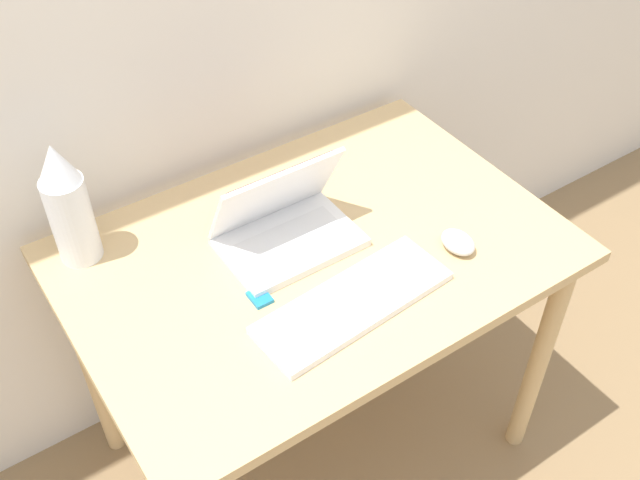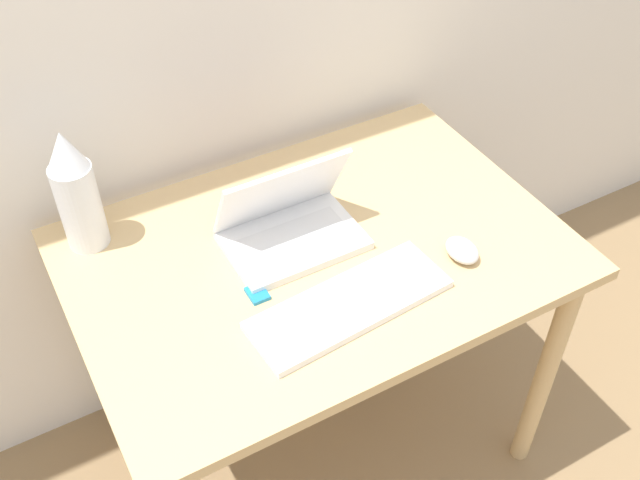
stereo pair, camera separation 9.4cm
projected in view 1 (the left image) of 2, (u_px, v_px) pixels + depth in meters
desk at (315, 282)px, 1.74m from camera, size 1.09×0.75×0.78m
laptop at (285, 225)px, 1.66m from camera, size 0.30×0.21×0.21m
keyboard at (353, 302)px, 1.54m from camera, size 0.44×0.18×0.02m
mouse at (458, 242)px, 1.66m from camera, size 0.06×0.09×0.04m
vase at (68, 205)px, 1.55m from camera, size 0.09×0.09×0.30m
mp3_player at (260, 297)px, 1.55m from camera, size 0.04×0.05×0.01m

